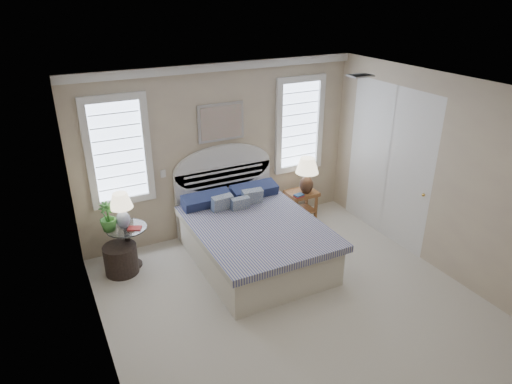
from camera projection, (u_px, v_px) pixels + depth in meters
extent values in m
cube|color=#BDB2A1|center=(304.00, 314.00, 5.62)|extent=(4.50, 5.00, 0.01)
cube|color=silver|center=(316.00, 96.00, 4.51)|extent=(4.50, 5.00, 0.01)
cube|color=#BCAD8D|center=(221.00, 151.00, 7.09)|extent=(4.50, 0.02, 2.70)
cube|color=#BCAD8D|center=(100.00, 270.00, 4.14)|extent=(0.02, 5.00, 2.70)
cube|color=#BCAD8D|center=(453.00, 181.00, 5.99)|extent=(0.02, 5.00, 2.70)
cube|color=silver|center=(219.00, 67.00, 6.53)|extent=(4.50, 0.08, 0.12)
cube|color=#B2B2B2|center=(360.00, 76.00, 5.66)|extent=(0.30, 0.20, 0.02)
cube|color=silver|center=(163.00, 174.00, 6.77)|extent=(0.08, 0.01, 0.12)
cube|color=#C9DEFF|center=(118.00, 151.00, 6.33)|extent=(0.90, 0.06, 1.60)
cube|color=#C9DEFF|center=(299.00, 124.00, 7.55)|extent=(0.90, 0.06, 1.60)
cube|color=silver|center=(221.00, 122.00, 6.87)|extent=(0.74, 0.04, 0.58)
cube|color=silver|center=(388.00, 163.00, 7.02)|extent=(0.02, 1.80, 2.40)
cube|color=beige|center=(255.00, 245.00, 6.59)|extent=(1.60, 2.10, 0.55)
cube|color=navy|center=(257.00, 228.00, 6.42)|extent=(1.72, 2.15, 0.10)
cube|color=beige|center=(224.00, 199.00, 7.38)|extent=(1.62, 0.08, 1.10)
cube|color=#1B2445|center=(207.00, 200.00, 6.91)|extent=(0.75, 0.31, 0.23)
cube|color=#1B2445|center=(254.00, 191.00, 7.24)|extent=(0.75, 0.31, 0.23)
cube|color=#354B78|center=(222.00, 205.00, 6.79)|extent=(0.33, 0.20, 0.34)
cube|color=#354B78|center=(252.00, 199.00, 7.00)|extent=(0.33, 0.20, 0.34)
cube|color=#354B78|center=(240.00, 206.00, 6.82)|extent=(0.28, 0.14, 0.29)
cylinder|color=black|center=(131.00, 265.00, 6.60)|extent=(0.32, 0.32, 0.03)
cylinder|color=black|center=(129.00, 248.00, 6.48)|extent=(0.08, 0.08, 0.60)
cylinder|color=silver|center=(126.00, 228.00, 6.35)|extent=(0.56, 0.56, 0.02)
cube|color=#965D31|center=(302.00, 193.00, 7.70)|extent=(0.50, 0.40, 0.06)
cube|color=#965D31|center=(301.00, 210.00, 7.83)|extent=(0.44, 0.34, 0.03)
cube|color=#965D31|center=(296.00, 213.00, 7.60)|extent=(0.04, 0.04, 0.47)
cube|color=#965D31|center=(287.00, 206.00, 7.85)|extent=(0.04, 0.04, 0.47)
cube|color=#965D31|center=(316.00, 208.00, 7.77)|extent=(0.04, 0.04, 0.47)
cube|color=#965D31|center=(306.00, 202.00, 8.01)|extent=(0.04, 0.04, 0.47)
cylinder|color=black|center=(121.00, 259.00, 6.37)|extent=(0.58, 0.58, 0.42)
cylinder|color=silver|center=(124.00, 226.00, 6.35)|extent=(0.11, 0.11, 0.03)
ellipsoid|color=silver|center=(123.00, 219.00, 6.31)|extent=(0.20, 0.20, 0.24)
cylinder|color=gold|center=(122.00, 210.00, 6.25)|extent=(0.03, 0.03, 0.09)
cylinder|color=black|center=(306.00, 191.00, 7.65)|extent=(0.15, 0.15, 0.03)
ellipsoid|color=black|center=(306.00, 185.00, 7.60)|extent=(0.28, 0.28, 0.29)
cylinder|color=gold|center=(307.00, 175.00, 7.53)|extent=(0.04, 0.04, 0.11)
imported|color=#316528|center=(108.00, 217.00, 6.19)|extent=(0.30, 0.30, 0.41)
cube|color=maroon|center=(135.00, 228.00, 6.29)|extent=(0.22, 0.19, 0.02)
cube|color=maroon|center=(299.00, 196.00, 7.50)|extent=(0.17, 0.13, 0.02)
cube|color=navy|center=(299.00, 195.00, 7.49)|extent=(0.16, 0.12, 0.02)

